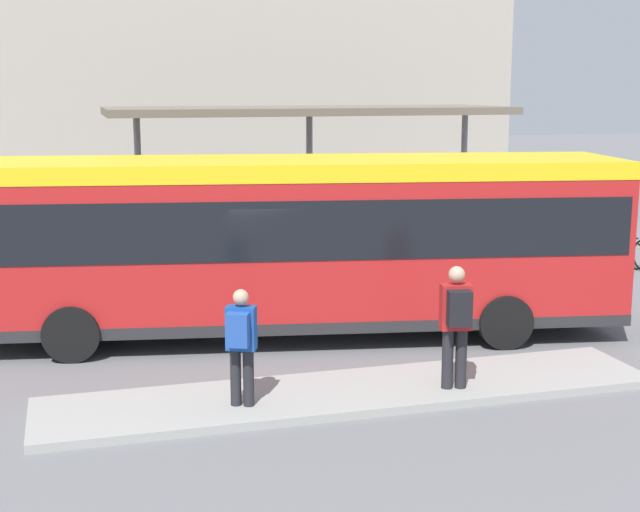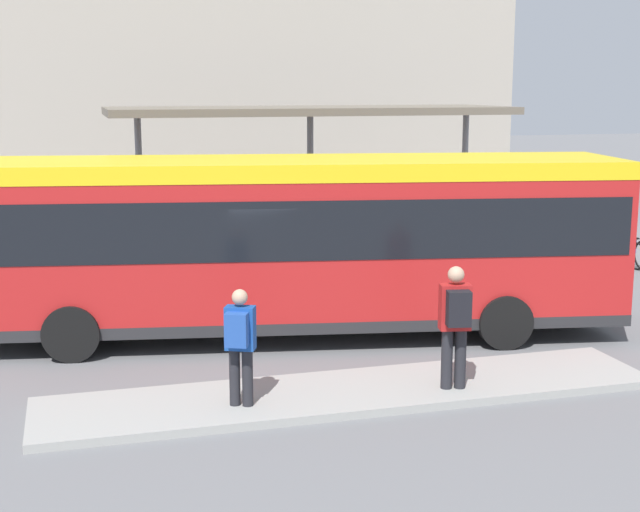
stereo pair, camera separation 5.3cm
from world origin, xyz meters
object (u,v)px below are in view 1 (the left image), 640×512
(bicycle_green, at_px, (599,248))
(potted_planter_near_shelter, at_px, (184,266))
(city_bus, at_px, (289,234))
(pedestrian_companion, at_px, (456,320))
(pedestrian_waiting, at_px, (241,340))
(bicycle_blue, at_px, (629,251))

(bicycle_green, xyz_separation_m, potted_planter_near_shelter, (-10.96, -1.27, 0.37))
(city_bus, xyz_separation_m, potted_planter_near_shelter, (-1.46, 3.44, -1.17))
(pedestrian_companion, height_order, potted_planter_near_shelter, pedestrian_companion)
(city_bus, relative_size, potted_planter_near_shelter, 9.01)
(pedestrian_companion, bearing_deg, city_bus, 33.15)
(pedestrian_waiting, distance_m, pedestrian_companion, 3.13)
(pedestrian_companion, xyz_separation_m, bicycle_blue, (8.28, 7.66, -0.78))
(pedestrian_waiting, xyz_separation_m, bicycle_blue, (11.40, 7.52, -0.68))
(pedestrian_waiting, distance_m, potted_planter_near_shelter, 7.14)
(bicycle_blue, distance_m, potted_planter_near_shelter, 11.27)
(city_bus, xyz_separation_m, bicycle_blue, (9.80, 3.83, -1.49))
(potted_planter_near_shelter, bearing_deg, bicycle_blue, 1.98)
(potted_planter_near_shelter, bearing_deg, pedestrian_waiting, -91.16)
(pedestrian_waiting, relative_size, bicycle_blue, 0.92)
(pedestrian_waiting, xyz_separation_m, potted_planter_near_shelter, (0.14, 7.13, -0.36))
(pedestrian_waiting, relative_size, bicycle_green, 1.08)
(pedestrian_waiting, relative_size, pedestrian_companion, 0.91)
(city_bus, distance_m, bicycle_green, 10.71)
(city_bus, xyz_separation_m, pedestrian_companion, (1.52, -3.83, -0.71))
(bicycle_blue, bearing_deg, bicycle_green, 17.37)
(bicycle_blue, relative_size, bicycle_green, 1.18)
(pedestrian_companion, xyz_separation_m, potted_planter_near_shelter, (-2.98, 7.27, -0.46))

